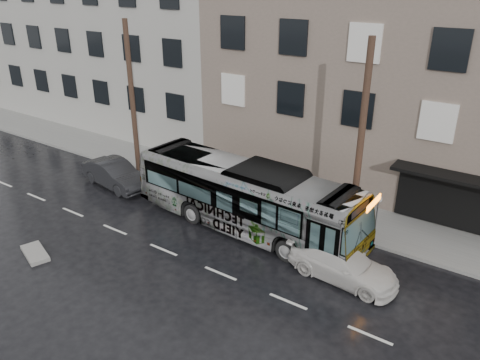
% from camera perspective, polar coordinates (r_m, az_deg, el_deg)
% --- Properties ---
extents(ground, '(120.00, 120.00, 0.00)m').
position_cam_1_polar(ground, '(23.11, -5.06, -5.75)').
color(ground, black).
rests_on(ground, ground).
extents(sidewalk, '(90.00, 3.60, 0.15)m').
position_cam_1_polar(sidewalk, '(26.58, 1.62, -1.33)').
color(sidewalk, gray).
rests_on(sidewalk, ground).
extents(building_taupe, '(20.00, 12.00, 11.00)m').
position_cam_1_polar(building_taupe, '(29.75, 18.57, 11.23)').
color(building_taupe, '#7D6C60').
rests_on(building_taupe, ground).
extents(building_grey, '(26.00, 15.00, 16.00)m').
position_cam_1_polar(building_grey, '(42.97, -12.49, 18.79)').
color(building_grey, '#A3A19A').
rests_on(building_grey, ground).
extents(utility_pole_front, '(0.30, 0.30, 9.00)m').
position_cam_1_polar(utility_pole_front, '(20.86, 14.47, 4.26)').
color(utility_pole_front, '#432C21').
rests_on(utility_pole_front, sidewalk).
extents(utility_pole_rear, '(0.30, 0.30, 9.00)m').
position_cam_1_polar(utility_pole_rear, '(28.53, -13.01, 9.59)').
color(utility_pole_rear, '#432C21').
rests_on(utility_pole_rear, sidewalk).
extents(sign_post, '(0.06, 0.06, 2.40)m').
position_cam_1_polar(sign_post, '(21.84, 16.28, -4.52)').
color(sign_post, slate).
rests_on(sign_post, sidewalk).
extents(bus, '(12.17, 3.52, 3.35)m').
position_cam_1_polar(bus, '(22.23, 0.68, -2.03)').
color(bus, '#B2B2B2').
rests_on(bus, ground).
extents(white_sedan, '(4.65, 2.15, 1.31)m').
position_cam_1_polar(white_sedan, '(19.56, 12.45, -10.01)').
color(white_sedan, silver).
rests_on(white_sedan, ground).
extents(dark_sedan, '(4.85, 2.25, 1.54)m').
position_cam_1_polar(dark_sedan, '(27.99, -15.00, 0.72)').
color(dark_sedan, black).
rests_on(dark_sedan, ground).
extents(slush_pile, '(1.96, 1.33, 0.18)m').
position_cam_1_polar(slush_pile, '(22.72, -23.71, -8.18)').
color(slush_pile, '#A2A09A').
rests_on(slush_pile, ground).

